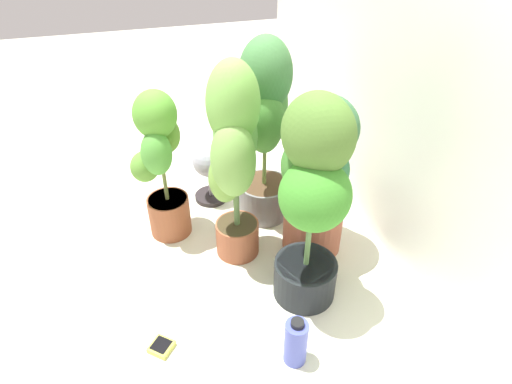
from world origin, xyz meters
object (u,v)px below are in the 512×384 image
object	(u,v)px
potted_plant_back_right	(312,193)
floor_fan	(209,166)
potted_plant_back_center	(319,166)
hygrometer_box	(161,347)
potted_plant_back_left	(265,122)
nutrient_bottle	(296,342)
potted_plant_center	(234,152)
potted_plant_front_left	(161,162)

from	to	relation	value
potted_plant_back_right	floor_fan	world-z (taller)	potted_plant_back_right
potted_plant_back_center	hygrometer_box	distance (m)	0.96
hygrometer_box	floor_fan	world-z (taller)	floor_fan
potted_plant_back_right	hygrometer_box	distance (m)	0.81
potted_plant_back_right	potted_plant_back_center	xyz separation A→B (m)	(-0.27, 0.14, -0.08)
potted_plant_back_left	nutrient_bottle	bearing A→B (deg)	-9.36
nutrient_bottle	floor_fan	bearing A→B (deg)	-174.67
hygrometer_box	potted_plant_center	bearing A→B (deg)	88.22
hygrometer_box	potted_plant_back_right	bearing A→B (deg)	51.22
potted_plant_back_left	potted_plant_back_center	xyz separation A→B (m)	(0.31, 0.15, -0.07)
potted_plant_back_left	floor_fan	world-z (taller)	potted_plant_back_left
potted_plant_back_center	potted_plant_front_left	bearing A→B (deg)	-114.75
potted_plant_back_right	potted_plant_front_left	world-z (taller)	potted_plant_back_right
potted_plant_center	hygrometer_box	bearing A→B (deg)	-42.55
potted_plant_back_center	nutrient_bottle	xyz separation A→B (m)	(0.56, -0.29, -0.35)
nutrient_bottle	potted_plant_front_left	bearing A→B (deg)	-157.71
potted_plant_back_right	hygrometer_box	world-z (taller)	potted_plant_back_right
potted_plant_back_center	floor_fan	xyz separation A→B (m)	(-0.51, -0.39, -0.24)
potted_plant_front_left	hygrometer_box	distance (m)	0.80
potted_plant_back_left	hygrometer_box	bearing A→B (deg)	-41.42
potted_plant_back_right	floor_fan	xyz separation A→B (m)	(-0.78, -0.25, -0.32)
potted_plant_back_right	floor_fan	size ratio (longest dim) A/B	2.74
hygrometer_box	nutrient_bottle	size ratio (longest dim) A/B	0.52
potted_plant_back_left	nutrient_bottle	distance (m)	0.99
potted_plant_front_left	potted_plant_back_center	xyz separation A→B (m)	(0.30, 0.64, 0.05)
potted_plant_back_center	nutrient_bottle	size ratio (longest dim) A/B	3.57
hygrometer_box	nutrient_bottle	distance (m)	0.51
potted_plant_back_center	nutrient_bottle	bearing A→B (deg)	-27.31
potted_plant_back_right	potted_plant_center	world-z (taller)	potted_plant_center
hygrometer_box	potted_plant_front_left	bearing A→B (deg)	120.96
potted_plant_back_right	potted_plant_front_left	bearing A→B (deg)	-138.67
potted_plant_back_right	floor_fan	bearing A→B (deg)	-162.43
potted_plant_back_left	potted_plant_center	size ratio (longest dim) A/B	1.00
potted_plant_center	floor_fan	bearing A→B (deg)	-175.74
potted_plant_front_left	potted_plant_back_left	xyz separation A→B (m)	(-0.01, 0.50, 0.12)
potted_plant_center	nutrient_bottle	world-z (taller)	potted_plant_center
potted_plant_front_left	potted_plant_back_center	distance (m)	0.71
potted_plant_back_right	potted_plant_back_center	size ratio (longest dim) A/B	1.18
potted_plant_back_left	potted_plant_center	world-z (taller)	potted_plant_center
potted_plant_back_center	potted_plant_center	bearing A→B (deg)	-98.78
floor_fan	nutrient_bottle	size ratio (longest dim) A/B	1.54
potted_plant_back_right	nutrient_bottle	bearing A→B (deg)	-26.74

